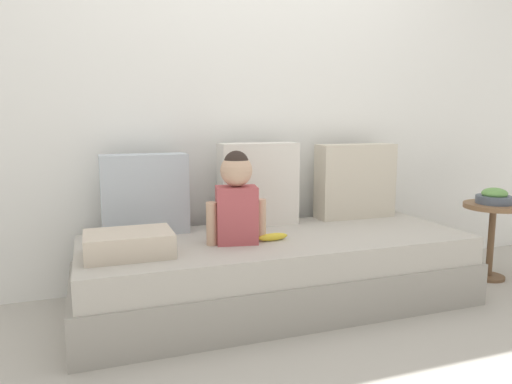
{
  "coord_description": "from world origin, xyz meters",
  "views": [
    {
      "loc": [
        -0.95,
        -2.32,
        1.02
      ],
      "look_at": [
        -0.12,
        0.0,
        0.63
      ],
      "focal_mm": 33.21,
      "sensor_mm": 36.0,
      "label": 1
    }
  ],
  "objects": [
    {
      "name": "ground_plane",
      "position": [
        0.0,
        0.0,
        0.0
      ],
      "size": [
        12.0,
        12.0,
        0.0
      ],
      "primitive_type": "plane",
      "color": "#B2ADA3"
    },
    {
      "name": "back_wall",
      "position": [
        0.0,
        0.54,
        1.3
      ],
      "size": [
        5.34,
        0.1,
        2.6
      ],
      "primitive_type": "cube",
      "color": "white",
      "rests_on": "ground"
    },
    {
      "name": "couch",
      "position": [
        0.0,
        0.0,
        0.19
      ],
      "size": [
        2.14,
        0.82,
        0.38
      ],
      "color": "#9C978F",
      "rests_on": "ground"
    },
    {
      "name": "throw_pillow_left",
      "position": [
        -0.66,
        0.31,
        0.6
      ],
      "size": [
        0.47,
        0.16,
        0.44
      ],
      "primitive_type": "cube",
      "color": "#B2BCC6",
      "rests_on": "couch"
    },
    {
      "name": "throw_pillow_center",
      "position": [
        0.0,
        0.31,
        0.63
      ],
      "size": [
        0.47,
        0.16,
        0.49
      ],
      "primitive_type": "cube",
      "color": "silver",
      "rests_on": "couch"
    },
    {
      "name": "throw_pillow_right",
      "position": [
        0.66,
        0.31,
        0.62
      ],
      "size": [
        0.51,
        0.16,
        0.47
      ],
      "primitive_type": "cube",
      "color": "beige",
      "rests_on": "couch"
    },
    {
      "name": "toddler",
      "position": [
        -0.25,
        -0.05,
        0.62
      ],
      "size": [
        0.32,
        0.18,
        0.47
      ],
      "color": "#B24C51",
      "rests_on": "couch"
    },
    {
      "name": "banana",
      "position": [
        -0.06,
        -0.08,
        0.4
      ],
      "size": [
        0.17,
        0.06,
        0.04
      ],
      "primitive_type": "ellipsoid",
      "rotation": [
        0.0,
        0.0,
        0.08
      ],
      "color": "yellow",
      "rests_on": "couch"
    },
    {
      "name": "folded_blanket",
      "position": [
        -0.79,
        -0.1,
        0.44
      ],
      "size": [
        0.4,
        0.28,
        0.11
      ],
      "primitive_type": "cube",
      "color": "beige",
      "rests_on": "couch"
    },
    {
      "name": "side_table",
      "position": [
        1.43,
        -0.07,
        0.37
      ],
      "size": [
        0.36,
        0.36,
        0.49
      ],
      "color": "brown",
      "rests_on": "ground"
    },
    {
      "name": "fruit_bowl",
      "position": [
        1.43,
        -0.07,
        0.53
      ],
      "size": [
        0.22,
        0.22,
        0.1
      ],
      "color": "#4C5666",
      "rests_on": "side_table"
    }
  ]
}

